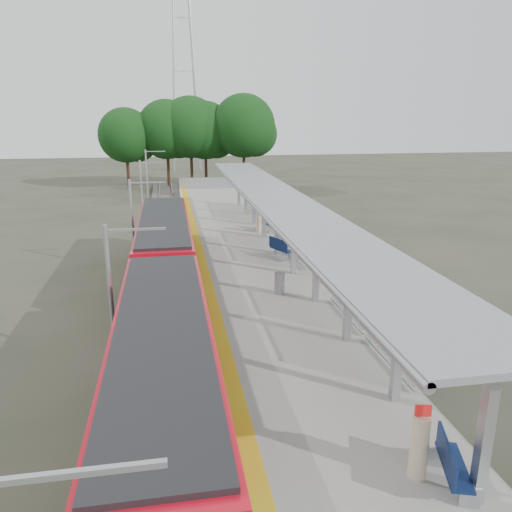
# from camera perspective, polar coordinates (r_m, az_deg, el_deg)

# --- Properties ---
(ground) EXTENTS (200.00, 200.00, 0.00)m
(ground) POSITION_cam_1_polar(r_m,az_deg,el_deg) (13.95, 10.76, -24.37)
(ground) COLOR #474438
(ground) RESTS_ON ground
(trackbed) EXTENTS (3.00, 70.00, 0.24)m
(trackbed) POSITION_cam_1_polar(r_m,az_deg,el_deg) (31.13, -10.21, -0.76)
(trackbed) COLOR #59544C
(trackbed) RESTS_ON ground
(platform) EXTENTS (6.00, 50.00, 1.00)m
(platform) POSITION_cam_1_polar(r_m,az_deg,el_deg) (31.30, -1.98, 0.31)
(platform) COLOR gray
(platform) RESTS_ON ground
(tactile_strip) EXTENTS (0.60, 50.00, 0.02)m
(tactile_strip) POSITION_cam_1_polar(r_m,az_deg,el_deg) (30.93, -6.68, 1.00)
(tactile_strip) COLOR gold
(tactile_strip) RESTS_ON platform
(end_fence) EXTENTS (6.00, 0.10, 1.20)m
(end_fence) POSITION_cam_1_polar(r_m,az_deg,el_deg) (55.44, -5.65, 8.31)
(end_fence) COLOR #9EA0A5
(end_fence) RESTS_ON platform
(train) EXTENTS (2.74, 27.60, 3.62)m
(train) POSITION_cam_1_polar(r_m,az_deg,el_deg) (20.75, -10.40, -3.75)
(train) COLOR black
(train) RESTS_ON ground
(canopy) EXTENTS (3.27, 38.00, 3.66)m
(canopy) POSITION_cam_1_polar(r_m,az_deg,el_deg) (27.08, 2.46, 5.85)
(canopy) COLOR #9EA0A5
(canopy) RESTS_ON platform
(pylon) EXTENTS (8.00, 4.00, 38.00)m
(pylon) POSITION_cam_1_polar(r_m,az_deg,el_deg) (83.50, -8.39, 22.78)
(pylon) COLOR #9EA0A5
(pylon) RESTS_ON ground
(tree_cluster) EXTENTS (21.10, 9.41, 11.28)m
(tree_cluster) POSITION_cam_1_polar(r_m,az_deg,el_deg) (62.78, -7.39, 14.19)
(tree_cluster) COLOR #382316
(tree_cluster) RESTS_ON ground
(catenary_masts) EXTENTS (2.08, 48.16, 5.40)m
(catenary_masts) POSITION_cam_1_polar(r_m,az_deg,el_deg) (29.55, -13.80, 3.72)
(catenary_masts) COLOR #9EA0A5
(catenary_masts) RESTS_ON ground
(bench_near) EXTENTS (0.98, 1.72, 1.12)m
(bench_near) POSITION_cam_1_polar(r_m,az_deg,el_deg) (12.59, 21.34, -21.19)
(bench_near) COLOR #0F214F
(bench_near) RESTS_ON platform
(bench_mid) EXTENTS (1.17, 1.73, 1.14)m
(bench_mid) POSITION_cam_1_polar(r_m,az_deg,el_deg) (28.38, 2.79, 0.94)
(bench_mid) COLOR #0F214F
(bench_mid) RESTS_ON platform
(bench_far) EXTENTS (0.93, 1.60, 1.05)m
(bench_far) POSITION_cam_1_polar(r_m,az_deg,el_deg) (34.97, 1.40, 3.77)
(bench_far) COLOR #0F214F
(bench_far) RESTS_ON platform
(info_pillar_near) EXTENTS (0.41, 0.41, 1.83)m
(info_pillar_near) POSITION_cam_1_polar(r_m,az_deg,el_deg) (12.52, 18.17, -19.92)
(info_pillar_near) COLOR beige
(info_pillar_near) RESTS_ON platform
(info_pillar_far) EXTENTS (0.36, 0.36, 1.61)m
(info_pillar_far) POSITION_cam_1_polar(r_m,az_deg,el_deg) (34.53, 0.35, 3.86)
(info_pillar_far) COLOR beige
(info_pillar_far) RESTS_ON platform
(litter_bin) EXTENTS (0.63, 0.63, 0.99)m
(litter_bin) POSITION_cam_1_polar(r_m,az_deg,el_deg) (22.85, 2.70, -3.11)
(litter_bin) COLOR #9EA0A5
(litter_bin) RESTS_ON platform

